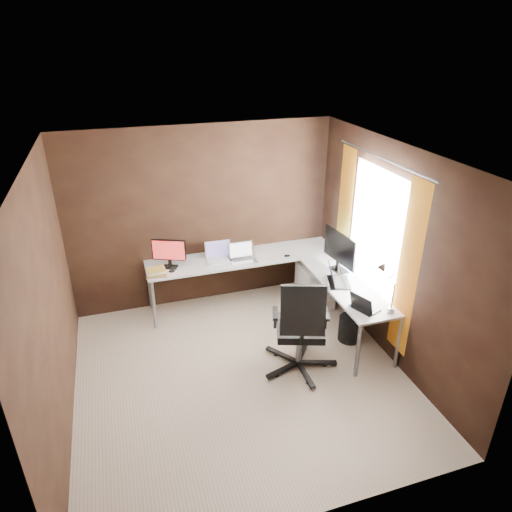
% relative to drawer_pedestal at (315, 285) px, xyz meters
% --- Properties ---
extents(room, '(3.60, 3.60, 2.50)m').
position_rel_drawer_pedestal_xyz_m(room, '(-1.09, -1.08, 0.98)').
color(room, beige).
rests_on(room, ground).
extents(desk, '(2.65, 2.25, 0.73)m').
position_rel_drawer_pedestal_xyz_m(desk, '(-0.59, -0.11, 0.38)').
color(desk, white).
rests_on(desk, ground).
extents(drawer_pedestal, '(0.42, 0.50, 0.60)m').
position_rel_drawer_pedestal_xyz_m(drawer_pedestal, '(0.00, 0.00, 0.00)').
color(drawer_pedestal, white).
rests_on(drawer_pedestal, ground).
extents(monitor_left, '(0.42, 0.22, 0.39)m').
position_rel_drawer_pedestal_xyz_m(monitor_left, '(-1.96, 0.35, 0.65)').
color(monitor_left, black).
rests_on(monitor_left, desk).
extents(monitor_right, '(0.19, 0.65, 0.53)m').
position_rel_drawer_pedestal_xyz_m(monitor_right, '(0.11, -0.42, 0.73)').
color(monitor_right, black).
rests_on(monitor_right, desk).
extents(laptop_white, '(0.36, 0.26, 0.23)m').
position_rel_drawer_pedestal_xyz_m(laptop_white, '(-1.29, 0.39, 0.48)').
color(laptop_white, white).
rests_on(laptop_white, desk).
extents(laptop_silver, '(0.36, 0.26, 0.24)m').
position_rel_drawer_pedestal_xyz_m(laptop_silver, '(-0.99, 0.27, 0.48)').
color(laptop_silver, silver).
rests_on(laptop_silver, desk).
extents(laptop_black_big, '(0.36, 0.42, 0.24)m').
position_rel_drawer_pedestal_xyz_m(laptop_black_big, '(-0.07, -0.71, 0.48)').
color(laptop_black_big, black).
rests_on(laptop_black_big, desk).
extents(laptop_black_small, '(0.31, 0.36, 0.20)m').
position_rel_drawer_pedestal_xyz_m(laptop_black_small, '(-0.05, -1.34, 0.48)').
color(laptop_black_small, black).
rests_on(laptop_black_small, desk).
extents(book_stack, '(0.27, 0.23, 0.08)m').
position_rel_drawer_pedestal_xyz_m(book_stack, '(-2.16, 0.18, 0.47)').
color(book_stack, '#9E7755').
rests_on(book_stack, desk).
extents(mouse_left, '(0.09, 0.07, 0.03)m').
position_rel_drawer_pedestal_xyz_m(mouse_left, '(-1.96, 0.19, 0.45)').
color(mouse_left, black).
rests_on(mouse_left, desk).
extents(mouse_corner, '(0.10, 0.08, 0.03)m').
position_rel_drawer_pedestal_xyz_m(mouse_corner, '(-0.38, 0.16, 0.45)').
color(mouse_corner, black).
rests_on(mouse_corner, desk).
extents(desk_lamp, '(0.19, 0.22, 0.56)m').
position_rel_drawer_pedestal_xyz_m(desk_lamp, '(0.15, -1.42, 0.78)').
color(desk_lamp, slate).
rests_on(desk_lamp, desk).
extents(office_chair, '(0.68, 0.71, 1.21)m').
position_rel_drawer_pedestal_xyz_m(office_chair, '(-0.76, -1.24, 0.05)').
color(office_chair, black).
rests_on(office_chair, ground).
extents(wastebasket, '(0.29, 0.29, 0.33)m').
position_rel_drawer_pedestal_xyz_m(wastebasket, '(0.07, -0.92, -0.14)').
color(wastebasket, black).
rests_on(wastebasket, ground).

